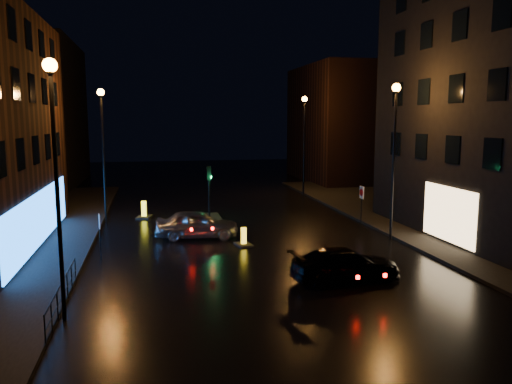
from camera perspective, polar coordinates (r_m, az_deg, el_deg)
ground at (r=20.22m, az=2.74°, el=-10.51°), size 120.00×120.00×0.00m
pavement_right at (r=33.16m, az=23.14°, el=-3.54°), size 12.00×44.00×0.15m
building_far_left at (r=54.65m, az=-23.88°, el=8.16°), size 8.00×16.00×14.00m
building_far_right at (r=54.27m, az=9.69°, el=7.70°), size 8.00×14.00×12.00m
street_lamp_lnear at (r=16.79m, az=-22.00°, el=4.43°), size 0.44×0.44×8.37m
street_lamp_lfar at (r=32.65m, az=-17.14°, el=6.30°), size 0.44×0.44×8.37m
street_lamp_rnear at (r=27.59m, az=15.54°, el=6.05°), size 0.44×0.44×8.37m
street_lamp_rfar at (r=42.44m, az=5.53°, el=7.03°), size 0.44×0.44×8.37m
traffic_signal at (r=33.26m, az=-5.35°, el=-2.11°), size 1.40×2.40×3.45m
guard_railing at (r=18.70m, az=-21.26°, el=-10.28°), size 0.05×6.04×1.00m
silver_hatchback at (r=27.74m, az=-6.75°, el=-3.67°), size 4.72×2.33×1.55m
dark_sedan at (r=20.80m, az=10.21°, el=-8.17°), size 4.72×2.28×1.32m
bollard_near at (r=26.08m, az=-1.42°, el=-5.67°), size 0.92×1.20×0.95m
bollard_far at (r=34.03m, az=-12.67°, el=-2.48°), size 1.14×1.45×1.13m
road_sign_left at (r=24.85m, az=-17.44°, el=-3.61°), size 0.13×0.50×2.06m
road_sign_right at (r=31.74m, az=11.98°, el=-0.42°), size 0.07×0.58×2.38m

